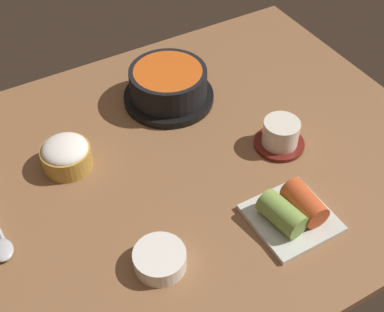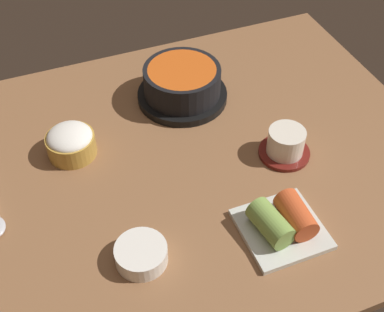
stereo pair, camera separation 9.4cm
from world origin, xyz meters
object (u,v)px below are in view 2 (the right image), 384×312
at_px(rice_bowl, 71,142).
at_px(side_bowl_near, 141,254).
at_px(kimchi_plate, 283,223).
at_px(stone_pot, 182,84).
at_px(tea_cup_with_saucer, 286,144).

distance_m(rice_bowl, side_bowl_near, 0.28).
relative_size(kimchi_plate, side_bowl_near, 1.58).
bearing_deg(stone_pot, rice_bowl, -163.16).
bearing_deg(stone_pot, side_bowl_near, -119.97).
relative_size(stone_pot, tea_cup_with_saucer, 1.94).
height_order(kimchi_plate, side_bowl_near, kimchi_plate).
bearing_deg(rice_bowl, kimchi_plate, -47.62).
bearing_deg(stone_pot, kimchi_plate, -85.72).
height_order(stone_pot, kimchi_plate, stone_pot).
bearing_deg(stone_pot, tea_cup_with_saucer, -62.15).
xyz_separation_m(tea_cup_with_saucer, kimchi_plate, (-0.09, -0.16, -0.00)).
xyz_separation_m(rice_bowl, side_bowl_near, (0.05, -0.28, -0.01)).
distance_m(stone_pot, rice_bowl, 0.26).
relative_size(rice_bowl, side_bowl_near, 1.10).
xyz_separation_m(tea_cup_with_saucer, side_bowl_near, (-0.32, -0.13, -0.01)).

